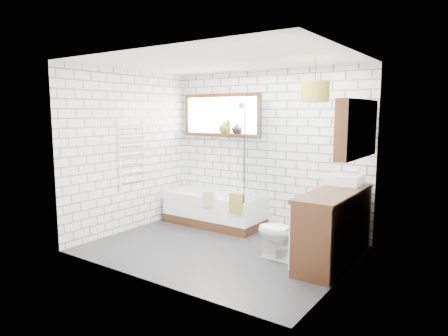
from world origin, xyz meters
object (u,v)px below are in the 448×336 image
Objects in this scene: vanity at (334,227)px; pendant at (315,92)px; toilet at (283,233)px; bathtub at (215,209)px; basin at (344,180)px.

vanity is 1.68m from pendant.
vanity reaches higher than toilet.
toilet reaches higher than bathtub.
toilet is 1.80m from pendant.
bathtub is 3.68× the size of basin.
basin reaches higher than vanity.
toilet is at bearing -151.46° from vanity.
basin is at bearing -0.21° from bathtub.
vanity is 0.72m from basin.
pendant is (-0.32, 0.05, 1.65)m from vanity.
vanity is at bearing -9.05° from pendant.
vanity reaches higher than bathtub.
basin reaches higher than bathtub.
vanity is 2.25× the size of toilet.
pendant is at bearing -13.67° from bathtub.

